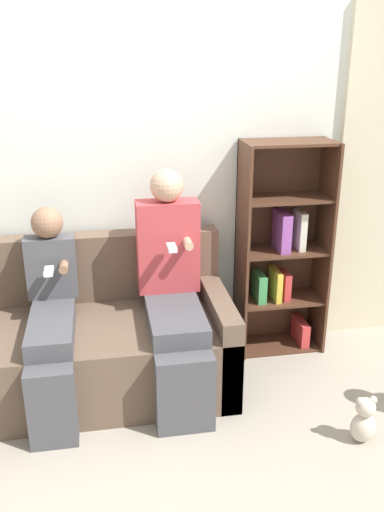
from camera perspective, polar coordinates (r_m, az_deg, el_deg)
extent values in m
plane|color=#9E9384|center=(3.15, -3.04, -17.85)|extent=(14.00, 14.00, 0.00)
cube|color=silver|center=(3.50, -5.42, 9.38)|extent=(10.00, 0.06, 2.55)
cube|color=brown|center=(3.34, -10.77, -10.94)|extent=(1.71, 0.70, 0.45)
cube|color=brown|center=(3.61, -10.97, -4.47)|extent=(1.71, 0.15, 0.89)
cube|color=brown|center=(3.37, 2.91, -8.94)|extent=(0.12, 0.70, 0.58)
cube|color=#47474C|center=(3.02, -0.72, -14.28)|extent=(0.32, 0.12, 0.45)
cube|color=#47474C|center=(3.14, -1.66, -6.83)|extent=(0.32, 0.51, 0.11)
cube|color=#B73D42|center=(3.31, -2.57, 1.05)|extent=(0.38, 0.17, 0.57)
sphere|color=tan|center=(3.20, -2.67, 7.41)|extent=(0.20, 0.20, 0.20)
cylinder|color=tan|center=(3.18, -0.42, 1.30)|extent=(0.05, 0.10, 0.05)
cube|color=white|center=(3.12, -2.14, 0.89)|extent=(0.05, 0.12, 0.02)
cube|color=#47474C|center=(3.02, -14.53, -15.17)|extent=(0.25, 0.12, 0.45)
cube|color=#47474C|center=(3.15, -14.59, -7.48)|extent=(0.25, 0.54, 0.11)
cube|color=#4C4C51|center=(3.36, -14.58, -1.09)|extent=(0.29, 0.13, 0.38)
sphere|color=#8C664C|center=(3.27, -15.02, 3.42)|extent=(0.19, 0.19, 0.19)
cylinder|color=#8C664C|center=(3.23, -13.36, -1.15)|extent=(0.05, 0.10, 0.05)
cube|color=white|center=(3.19, -14.84, -1.57)|extent=(0.05, 0.12, 0.02)
cube|color=#4C2D1E|center=(3.57, 5.27, 0.33)|extent=(0.02, 0.32, 1.44)
cube|color=#4C2D1E|center=(3.75, 13.61, 0.84)|extent=(0.02, 0.32, 1.44)
cube|color=#4C2D1E|center=(3.78, 8.81, 1.37)|extent=(0.58, 0.02, 1.44)
cube|color=#4C2D1E|center=(3.95, 8.92, -9.14)|extent=(0.54, 0.28, 0.02)
cube|color=#4C2D1E|center=(3.78, 9.22, -4.47)|extent=(0.54, 0.28, 0.02)
cube|color=#4C2D1E|center=(3.65, 9.54, 0.59)|extent=(0.54, 0.28, 0.02)
cube|color=#4C2D1E|center=(3.54, 9.88, 5.99)|extent=(0.54, 0.28, 0.02)
cube|color=#4C2D1E|center=(3.47, 10.25, 11.67)|extent=(0.54, 0.28, 0.02)
cube|color=#C63838|center=(3.96, 11.32, -7.70)|extent=(0.06, 0.23, 0.17)
cube|color=beige|center=(3.64, 11.25, 2.71)|extent=(0.04, 0.16, 0.26)
cube|color=#934CA3|center=(3.60, 9.42, 2.63)|extent=(0.07, 0.22, 0.26)
cube|color=gold|center=(3.73, 8.76, -2.93)|extent=(0.04, 0.20, 0.21)
cube|color=#C63838|center=(3.75, 9.71, -3.00)|extent=(0.04, 0.16, 0.19)
cube|color=#429956|center=(3.70, 7.08, -3.21)|extent=(0.06, 0.19, 0.19)
ellipsoid|color=beige|center=(3.16, 17.55, -16.83)|extent=(0.14, 0.11, 0.17)
sphere|color=beige|center=(3.09, 17.82, -14.92)|extent=(0.11, 0.11, 0.11)
sphere|color=beige|center=(3.05, 17.27, -14.39)|extent=(0.04, 0.04, 0.04)
sphere|color=beige|center=(3.08, 18.53, -14.16)|extent=(0.04, 0.04, 0.04)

